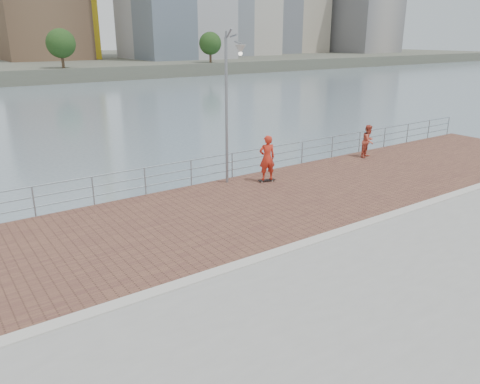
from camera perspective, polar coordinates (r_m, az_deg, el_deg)
water at (r=14.68m, az=4.63°, el=-14.40°), size 400.00×400.00×0.00m
seawall at (r=11.47m, az=21.93°, el=-20.45°), size 40.00×24.00×2.00m
brick_lane at (r=16.37m, az=-3.22°, el=-2.82°), size 40.00×6.80×0.02m
curb at (r=13.68m, az=4.85°, el=-7.25°), size 40.00×0.40×0.06m
guardrail at (r=18.98m, az=-8.70°, el=2.20°), size 39.06×0.06×1.13m
street_lamp at (r=18.74m, az=-0.94°, el=13.22°), size 0.43×1.26×5.95m
skateboard at (r=20.03m, az=3.27°, el=1.45°), size 0.75×0.40×0.08m
skateboarder at (r=19.76m, az=3.32°, el=4.18°), size 0.81×0.65×1.93m
bystander at (r=24.82m, az=15.36°, el=6.01°), size 0.95×0.83×1.66m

